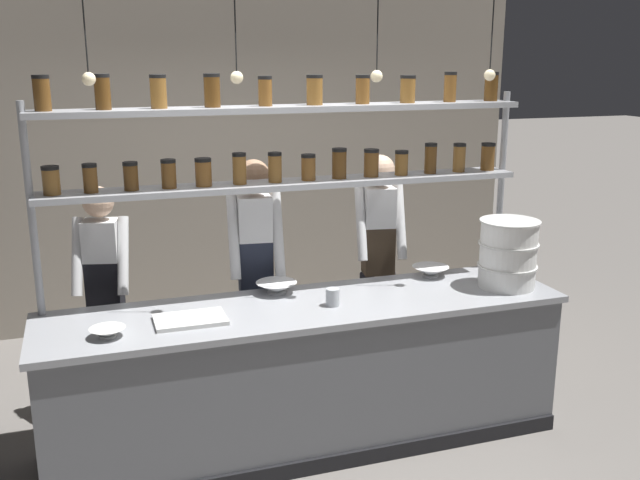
% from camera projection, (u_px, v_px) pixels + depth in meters
% --- Properties ---
extents(ground_plane, '(40.00, 40.00, 0.00)m').
position_uv_depth(ground_plane, '(308.00, 441.00, 4.54)').
color(ground_plane, slate).
extents(back_wall, '(5.59, 0.12, 3.04)m').
position_uv_depth(back_wall, '(224.00, 153.00, 6.43)').
color(back_wall, '#9E9384').
rests_on(back_wall, ground_plane).
extents(prep_counter, '(3.19, 0.76, 0.92)m').
position_uv_depth(prep_counter, '(308.00, 374.00, 4.42)').
color(prep_counter, slate).
rests_on(prep_counter, ground_plane).
extents(spice_shelf_unit, '(3.08, 0.28, 2.28)m').
position_uv_depth(spice_shelf_unit, '(290.00, 152.00, 4.39)').
color(spice_shelf_unit, '#999BA0').
rests_on(spice_shelf_unit, ground_plane).
extents(chef_left, '(0.41, 0.33, 1.57)m').
position_uv_depth(chef_left, '(105.00, 288.00, 4.68)').
color(chef_left, black).
rests_on(chef_left, ground_plane).
extents(chef_center, '(0.39, 0.32, 1.73)m').
position_uv_depth(chef_center, '(256.00, 268.00, 4.75)').
color(chef_center, black).
rests_on(chef_center, ground_plane).
extents(chef_right, '(0.40, 0.32, 1.69)m').
position_uv_depth(chef_right, '(378.00, 252.00, 5.23)').
color(chef_right, black).
rests_on(chef_right, ground_plane).
extents(container_stack, '(0.38, 0.38, 0.44)m').
position_uv_depth(container_stack, '(508.00, 254.00, 4.58)').
color(container_stack, white).
rests_on(container_stack, prep_counter).
extents(cutting_board, '(0.40, 0.26, 0.02)m').
position_uv_depth(cutting_board, '(190.00, 320.00, 4.02)').
color(cutting_board, silver).
rests_on(cutting_board, prep_counter).
extents(prep_bowl_near_left, '(0.19, 0.19, 0.05)m').
position_uv_depth(prep_bowl_near_left, '(108.00, 333.00, 3.80)').
color(prep_bowl_near_left, silver).
rests_on(prep_bowl_near_left, prep_counter).
extents(prep_bowl_center_front, '(0.26, 0.26, 0.07)m').
position_uv_depth(prep_bowl_center_front, '(277.00, 288.00, 4.50)').
color(prep_bowl_center_front, white).
rests_on(prep_bowl_center_front, prep_counter).
extents(prep_bowl_center_back, '(0.25, 0.25, 0.07)m').
position_uv_depth(prep_bowl_center_back, '(430.00, 271.00, 4.85)').
color(prep_bowl_center_back, white).
rests_on(prep_bowl_center_back, prep_counter).
extents(serving_cup_front, '(0.08, 0.08, 0.11)m').
position_uv_depth(serving_cup_front, '(333.00, 297.00, 4.27)').
color(serving_cup_front, '#B2B7BC').
rests_on(serving_cup_front, prep_counter).
extents(pendant_light_row, '(2.40, 0.07, 0.76)m').
position_uv_depth(pendant_light_row, '(308.00, 69.00, 3.96)').
color(pendant_light_row, black).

